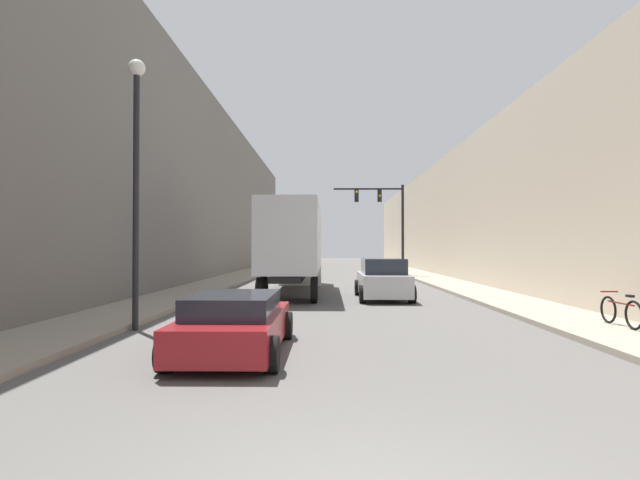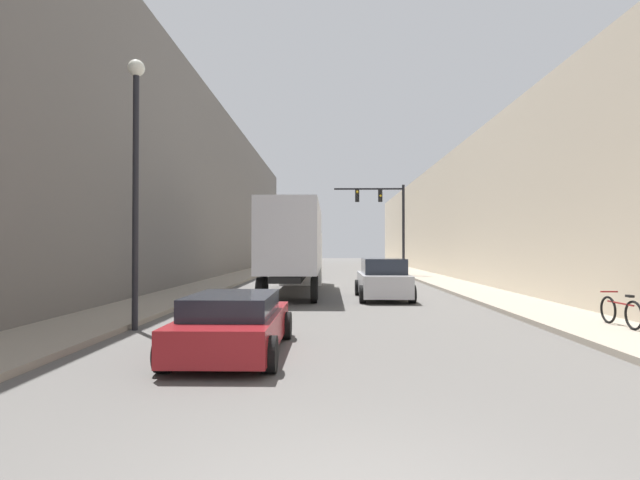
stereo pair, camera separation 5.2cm
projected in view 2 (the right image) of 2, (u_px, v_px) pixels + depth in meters
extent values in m
cube|color=gray|center=(432.00, 278.00, 33.76)|extent=(2.64, 80.00, 0.15)
cube|color=gray|center=(233.00, 278.00, 34.00)|extent=(2.64, 80.00, 0.15)
cube|color=beige|center=(495.00, 215.00, 33.74)|extent=(6.00, 80.00, 8.71)
cube|color=#66605B|center=(171.00, 187.00, 34.18)|extent=(6.00, 80.00, 12.59)
cube|color=silver|center=(294.00, 238.00, 23.18)|extent=(2.40, 10.00, 2.99)
cube|color=black|center=(294.00, 274.00, 23.15)|extent=(1.20, 10.00, 0.24)
cube|color=silver|center=(301.00, 259.00, 29.26)|extent=(2.40, 2.21, 3.01)
cylinder|color=black|center=(260.00, 290.00, 19.37)|extent=(0.25, 1.00, 1.00)
cylinder|color=black|center=(314.00, 290.00, 19.33)|extent=(0.25, 1.00, 1.00)
cylinder|color=black|center=(264.00, 288.00, 20.57)|extent=(0.25, 1.00, 1.00)
cylinder|color=black|center=(315.00, 288.00, 20.53)|extent=(0.25, 1.00, 1.00)
cylinder|color=black|center=(283.00, 276.00, 29.27)|extent=(0.25, 1.00, 1.00)
cylinder|color=black|center=(319.00, 276.00, 29.23)|extent=(0.25, 1.00, 1.00)
cube|color=maroon|center=(235.00, 329.00, 10.20)|extent=(1.82, 4.48, 0.63)
cube|color=#1E232D|center=(233.00, 304.00, 9.98)|extent=(1.60, 2.46, 0.41)
cylinder|color=black|center=(209.00, 325.00, 11.75)|extent=(0.25, 0.64, 0.64)
cylinder|color=black|center=(286.00, 325.00, 11.72)|extent=(0.25, 0.64, 0.64)
cylinder|color=black|center=(164.00, 354.00, 8.57)|extent=(0.25, 0.64, 0.64)
cylinder|color=black|center=(270.00, 354.00, 8.54)|extent=(0.25, 0.64, 0.64)
cube|color=#B7B7BC|center=(383.00, 284.00, 20.94)|extent=(1.91, 4.55, 0.88)
cube|color=#1E232D|center=(383.00, 266.00, 20.73)|extent=(1.68, 2.50, 0.63)
cylinder|color=black|center=(358.00, 287.00, 22.53)|extent=(0.25, 0.70, 0.70)
cylinder|color=black|center=(400.00, 288.00, 22.50)|extent=(0.25, 0.70, 0.70)
cylinder|color=black|center=(363.00, 294.00, 19.28)|extent=(0.25, 0.70, 0.70)
cylinder|color=black|center=(412.00, 294.00, 19.24)|extent=(0.25, 0.70, 0.70)
cylinder|color=black|center=(403.00, 231.00, 36.68)|extent=(0.20, 0.20, 6.79)
cube|color=black|center=(369.00, 189.00, 36.78)|extent=(5.10, 0.12, 0.12)
cube|color=black|center=(380.00, 196.00, 36.75)|extent=(0.30, 0.24, 0.90)
sphere|color=gold|center=(380.00, 196.00, 36.61)|extent=(0.18, 0.18, 0.18)
cube|color=black|center=(357.00, 196.00, 36.78)|extent=(0.30, 0.24, 0.90)
sphere|color=gold|center=(357.00, 192.00, 36.65)|extent=(0.18, 0.18, 0.18)
cylinder|color=black|center=(136.00, 201.00, 13.04)|extent=(0.16, 0.16, 6.73)
sphere|color=silver|center=(136.00, 68.00, 13.10)|extent=(0.44, 0.44, 0.44)
torus|color=black|center=(634.00, 315.00, 12.07)|extent=(0.06, 0.72, 0.72)
torus|color=black|center=(608.00, 310.00, 13.18)|extent=(0.06, 0.72, 0.72)
cube|color=maroon|center=(620.00, 303.00, 12.63)|extent=(0.04, 1.11, 0.04)
cube|color=black|center=(630.00, 296.00, 12.23)|extent=(0.12, 0.20, 0.06)
cube|color=maroon|center=(609.00, 292.00, 13.14)|extent=(0.44, 0.04, 0.04)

